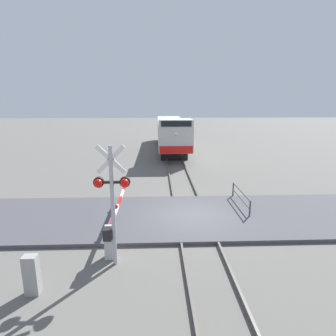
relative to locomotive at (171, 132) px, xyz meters
name	(u,v)px	position (x,y,z in m)	size (l,w,h in m)	color
ground_plane	(191,218)	(0.00, -19.44, -2.01)	(160.00, 160.00, 0.00)	#605E59
rail_track_left	(177,217)	(-0.72, -19.44, -1.94)	(0.08, 80.00, 0.15)	#59544C
rail_track_right	(206,216)	(0.72, -19.44, -1.94)	(0.08, 80.00, 0.15)	#59544C
road_surface	(192,216)	(0.00, -19.44, -1.93)	(36.00, 5.39, 0.16)	#47474C
locomotive	(171,132)	(0.00, 0.00, 0.00)	(2.97, 17.50, 3.88)	black
crossing_signal	(112,192)	(-3.09, -23.27, 0.57)	(1.18, 0.33, 4.14)	#ADADB2
crossing_gate	(113,227)	(-3.31, -22.10, -1.20)	(0.36, 5.97, 1.31)	silver
utility_cabinet	(32,275)	(-5.25, -24.73, -1.41)	(0.40, 0.32, 1.20)	#999993
guard_railing	(241,196)	(2.70, -18.25, -1.39)	(0.08, 3.07, 0.95)	#4C4742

